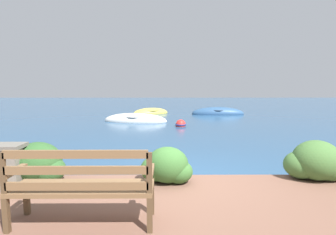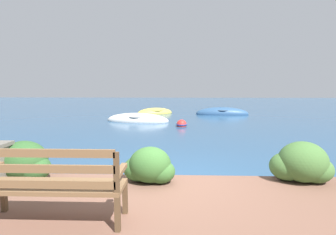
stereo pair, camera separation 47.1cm
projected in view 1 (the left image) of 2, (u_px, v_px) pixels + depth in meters
ground_plane at (179, 186)px, 4.79m from camera, size 80.00×80.00×0.00m
park_bench at (82, 185)px, 2.98m from camera, size 1.64×0.48×0.93m
hedge_clump_far_left at (37, 165)px, 4.40m from camera, size 0.99×0.71×0.67m
hedge_clump_left at (167, 167)px, 4.38m from camera, size 0.88×0.63×0.60m
hedge_clump_centre at (315, 162)px, 4.51m from camera, size 1.01×0.72×0.68m
rowboat_nearest at (135, 121)px, 13.67m from camera, size 3.51×1.76×0.80m
rowboat_mid at (218, 113)px, 17.28m from camera, size 3.45×1.29×0.87m
rowboat_far at (151, 113)px, 17.72m from camera, size 2.69×2.07×0.70m
mooring_buoy at (181, 124)px, 12.11m from camera, size 0.51×0.51×0.47m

